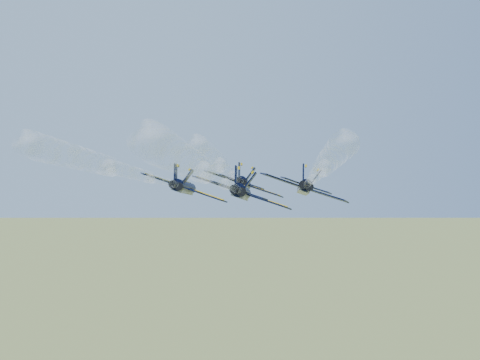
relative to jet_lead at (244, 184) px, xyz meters
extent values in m
cylinder|color=black|center=(-0.09, -0.34, 0.04)|extent=(6.15, 13.98, 2.27)
cone|color=black|center=(2.29, 7.63, 0.04)|extent=(2.95, 3.26, 2.27)
ellipsoid|color=black|center=(1.11, 3.02, 0.58)|extent=(1.92, 2.77, 1.15)
cube|color=gray|center=(-0.30, -0.28, -0.61)|extent=(5.14, 12.43, 0.96)
cube|color=black|center=(-3.59, -0.18, 1.11)|extent=(5.89, 3.50, 2.17)
cube|color=yellow|center=(-3.05, 1.52, 1.21)|extent=(5.66, 0.51, 2.15)
cube|color=black|center=(2.87, -2.10, -1.23)|extent=(6.69, 6.06, 2.17)
cube|color=yellow|center=(3.41, -0.40, -1.13)|extent=(4.86, 3.51, 2.15)
cube|color=black|center=(-3.98, -6.11, 0.76)|extent=(2.77, 1.92, 1.03)
cube|color=black|center=(0.01, -7.30, -0.69)|extent=(3.10, 2.95, 1.03)
cube|color=black|center=(-2.12, -5.90, 1.72)|extent=(0.87, 2.28, 2.73)
cube|color=black|center=(-0.51, -6.38, 1.13)|extent=(2.37, 2.72, 2.28)
cylinder|color=black|center=(-2.66, -7.28, 0.09)|extent=(1.77, 1.63, 1.47)
cylinder|color=black|center=(-1.80, -7.53, -0.22)|extent=(1.77, 1.63, 1.47)
cylinder|color=black|center=(-11.13, -8.48, 0.04)|extent=(6.15, 13.98, 2.27)
cone|color=black|center=(-8.75, -0.51, 0.04)|extent=(2.95, 3.26, 2.27)
ellipsoid|color=black|center=(-9.93, -5.11, 0.58)|extent=(1.92, 2.77, 1.15)
cube|color=gray|center=(-11.34, -8.41, -0.61)|extent=(5.14, 12.43, 0.96)
cube|color=black|center=(-14.63, -8.31, 1.11)|extent=(5.89, 3.50, 2.17)
cube|color=yellow|center=(-14.09, -6.61, 1.21)|extent=(5.66, 0.51, 2.15)
cube|color=black|center=(-8.17, -10.24, -1.23)|extent=(6.69, 6.06, 2.17)
cube|color=yellow|center=(-7.63, -8.54, -1.13)|extent=(4.86, 3.51, 2.15)
cube|color=black|center=(-15.02, -14.25, 0.76)|extent=(2.77, 1.92, 1.03)
cube|color=black|center=(-11.03, -15.44, -0.69)|extent=(3.10, 2.95, 1.03)
cube|color=black|center=(-13.16, -14.04, 1.72)|extent=(0.87, 2.28, 2.73)
cube|color=black|center=(-11.54, -14.52, 1.13)|extent=(2.37, 2.72, 2.28)
cylinder|color=black|center=(-13.69, -15.41, 0.09)|extent=(1.77, 1.63, 1.47)
cylinder|color=black|center=(-12.84, -15.66, -0.22)|extent=(1.77, 1.63, 1.47)
cylinder|color=black|center=(6.29, -13.40, 0.04)|extent=(6.15, 13.98, 2.27)
cone|color=black|center=(8.67, -5.43, 0.04)|extent=(2.95, 3.26, 2.27)
ellipsoid|color=black|center=(7.49, -10.04, 0.58)|extent=(1.92, 2.77, 1.15)
cube|color=gray|center=(6.08, -13.34, -0.61)|extent=(5.14, 12.43, 0.96)
cube|color=black|center=(2.79, -13.24, 1.11)|extent=(5.89, 3.50, 2.17)
cube|color=yellow|center=(3.33, -11.54, 1.21)|extent=(5.66, 0.51, 2.15)
cube|color=black|center=(9.25, -15.16, -1.23)|extent=(6.69, 6.06, 2.17)
cube|color=yellow|center=(9.79, -13.46, -1.13)|extent=(4.86, 3.51, 2.15)
cube|color=black|center=(2.40, -19.17, 0.76)|extent=(2.77, 1.92, 1.03)
cube|color=black|center=(6.39, -20.36, -0.69)|extent=(3.10, 2.95, 1.03)
cube|color=black|center=(4.26, -18.96, 1.72)|extent=(0.87, 2.28, 2.73)
cube|color=black|center=(5.88, -19.44, 1.13)|extent=(2.37, 2.72, 2.28)
cylinder|color=black|center=(3.73, -20.34, 0.09)|extent=(1.77, 1.63, 1.47)
cylinder|color=black|center=(4.58, -20.59, -0.22)|extent=(1.77, 1.63, 1.47)
cylinder|color=black|center=(-5.24, -22.29, 0.04)|extent=(6.15, 13.98, 2.27)
cone|color=black|center=(-2.86, -14.32, 0.04)|extent=(2.95, 3.26, 2.27)
ellipsoid|color=black|center=(-4.04, -18.92, 0.58)|extent=(1.92, 2.77, 1.15)
cube|color=gray|center=(-5.45, -22.23, -0.61)|extent=(5.14, 12.43, 0.96)
cube|color=black|center=(-8.74, -22.12, 1.11)|extent=(5.89, 3.50, 2.17)
cube|color=yellow|center=(-8.20, -20.42, 1.21)|extent=(5.66, 0.51, 2.15)
cube|color=black|center=(-2.28, -24.05, -1.23)|extent=(6.69, 6.06, 2.17)
cube|color=yellow|center=(-1.74, -22.35, -1.13)|extent=(4.86, 3.51, 2.15)
cube|color=black|center=(-9.13, -28.06, 0.76)|extent=(2.77, 1.92, 1.03)
cube|color=black|center=(-5.14, -29.25, -0.69)|extent=(3.10, 2.95, 1.03)
cube|color=black|center=(-7.27, -27.85, 1.72)|extent=(0.87, 2.28, 2.73)
cube|color=black|center=(-5.65, -28.33, 1.13)|extent=(2.37, 2.72, 2.28)
cylinder|color=black|center=(-7.80, -29.22, 0.09)|extent=(1.77, 1.63, 1.47)
cylinder|color=black|center=(-6.95, -29.48, -0.22)|extent=(1.77, 1.63, 1.47)
cylinder|color=white|center=(-4.85, -16.31, 0.04)|extent=(6.66, 18.83, 1.20)
cylinder|color=white|center=(-10.04, -33.75, 0.04)|extent=(7.10, 18.96, 1.66)
cylinder|color=white|center=(-15.24, -51.20, 0.04)|extent=(7.61, 19.12, 2.19)
cylinder|color=white|center=(-15.88, -24.44, 0.04)|extent=(6.66, 18.83, 1.20)
cylinder|color=white|center=(-21.08, -41.89, 0.04)|extent=(7.10, 18.96, 1.66)
cylinder|color=white|center=(-26.28, -59.33, 0.04)|extent=(7.61, 19.12, 2.19)
cylinder|color=white|center=(1.54, -29.37, 0.04)|extent=(6.66, 18.83, 1.20)
cylinder|color=white|center=(-3.66, -46.81, 0.04)|extent=(7.10, 18.96, 1.66)
cylinder|color=white|center=(-8.86, -64.26, 0.04)|extent=(7.61, 19.12, 2.19)
cylinder|color=white|center=(-9.99, -38.25, 0.04)|extent=(6.66, 18.83, 1.20)
cylinder|color=white|center=(-15.19, -55.70, 0.04)|extent=(7.10, 18.96, 1.66)
cylinder|color=white|center=(-20.39, -73.14, 0.04)|extent=(7.61, 19.12, 2.19)
camera|label=1|loc=(-24.16, -108.54, 5.50)|focal=50.00mm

